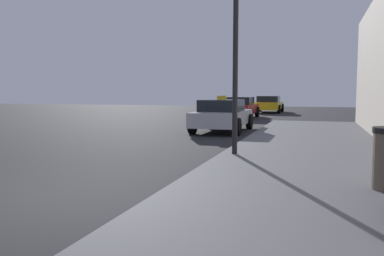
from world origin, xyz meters
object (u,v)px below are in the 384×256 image
object	(u,v)px
street_lamp	(236,16)
car_silver	(223,115)
car_red	(240,107)
car_yellow	(269,104)

from	to	relation	value
street_lamp	car_silver	bearing A→B (deg)	105.61
street_lamp	car_red	size ratio (longest dim) A/B	1.10
car_red	street_lamp	bearing A→B (deg)	-79.67
car_silver	car_yellow	bearing A→B (deg)	90.07
car_red	car_yellow	xyz separation A→B (m)	(0.93, 6.96, 0.00)
car_red	car_yellow	bearing A→B (deg)	82.42
car_silver	car_yellow	xyz separation A→B (m)	(-0.02, 15.63, 0.00)
street_lamp	car_silver	xyz separation A→B (m)	(-1.83, 6.53, -2.63)
car_red	car_yellow	world-z (taller)	same
street_lamp	car_red	world-z (taller)	street_lamp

